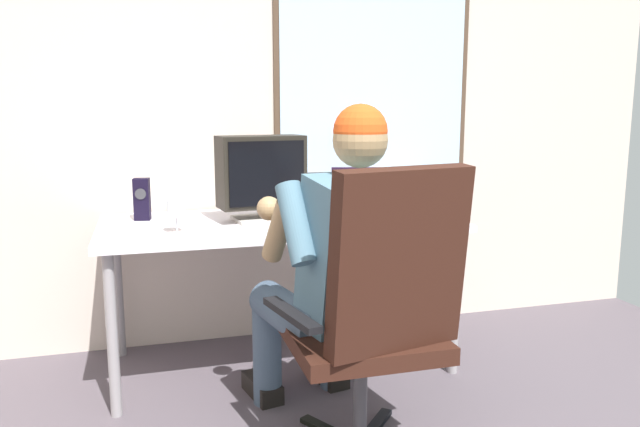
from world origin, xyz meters
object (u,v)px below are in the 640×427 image
crt_monitor (261,174)px  desk_speaker (142,199)px  desk (280,232)px  person_seated (340,267)px  office_chair (380,306)px  wine_glass (176,210)px  laptop (365,201)px

crt_monitor → desk_speaker: crt_monitor is taller
desk → person_seated: person_seated is taller
office_chair → desk_speaker: size_ratio=5.40×
desk_speaker → crt_monitor: bearing=-18.0°
office_chair → person_seated: bearing=100.9°
desk → wine_glass: size_ratio=11.67×
crt_monitor → laptop: 0.56m
office_chair → desk_speaker: office_chair is taller
crt_monitor → wine_glass: (-0.39, -0.18, -0.12)m
person_seated → desk_speaker: size_ratio=6.38×
office_chair → wine_glass: (-0.61, 0.76, 0.23)m
laptop → wine_glass: 0.96m
person_seated → crt_monitor: person_seated is taller
person_seated → laptop: (0.37, 0.73, 0.13)m
desk → wine_glass: 0.53m
desk → laptop: laptop is taller
desk → desk_speaker: size_ratio=8.35×
office_chair → crt_monitor: size_ratio=2.58×
person_seated → desk: bearing=97.2°
laptop → desk_speaker: (-1.07, 0.11, 0.04)m
person_seated → crt_monitor: size_ratio=3.04×
desk → office_chair: office_chair is taller
wine_glass → desk_speaker: desk_speaker is taller
office_chair → desk_speaker: (-0.75, 1.11, 0.23)m
desk_speaker → person_seated: bearing=-50.1°
desk → wine_glass: (-0.48, -0.18, 0.16)m
wine_glass → person_seated: bearing=-41.0°
desk → crt_monitor: (-0.08, 0.00, 0.28)m
person_seated → crt_monitor: bearing=104.2°
laptop → desk: bearing=-171.3°
laptop → person_seated: bearing=-116.5°
wine_glass → desk_speaker: bearing=111.5°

